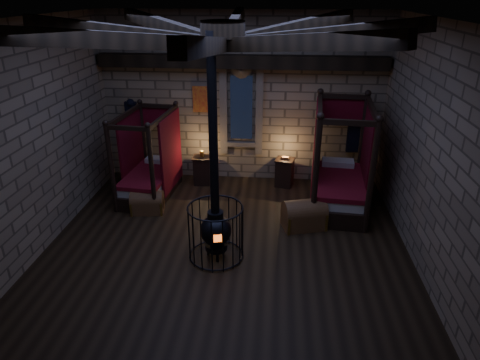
# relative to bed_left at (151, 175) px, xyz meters

# --- Properties ---
(room) EXTENTS (7.02, 7.02, 4.29)m
(room) POSITION_rel_bed_left_xyz_m (2.11, -2.18, 3.24)
(room) COLOR black
(room) RESTS_ON ground
(bed_left) EXTENTS (1.19, 2.03, 2.04)m
(bed_left) POSITION_rel_bed_left_xyz_m (0.00, 0.00, 0.00)
(bed_left) COLOR black
(bed_left) RESTS_ON ground
(bed_right) EXTENTS (1.39, 2.37, 2.38)m
(bed_right) POSITION_rel_bed_left_xyz_m (4.45, -0.18, 0.08)
(bed_right) COLOR black
(bed_right) RESTS_ON ground
(trunk_left) EXTENTS (0.76, 0.54, 0.52)m
(trunk_left) POSITION_rel_bed_left_xyz_m (0.17, -0.92, -0.27)
(trunk_left) COLOR brown
(trunk_left) RESTS_ON ground
(trunk_right) EXTENTS (0.99, 0.77, 0.64)m
(trunk_right) POSITION_rel_bed_left_xyz_m (3.64, -1.29, -0.22)
(trunk_right) COLOR brown
(trunk_right) RESTS_ON ground
(nightstand_left) EXTENTS (0.47, 0.45, 0.89)m
(nightstand_left) POSITION_rel_bed_left_xyz_m (1.14, 0.74, -0.13)
(nightstand_left) COLOR black
(nightstand_left) RESTS_ON ground
(nightstand_right) EXTENTS (0.54, 0.52, 0.79)m
(nightstand_right) POSITION_rel_bed_left_xyz_m (3.24, 0.78, -0.13)
(nightstand_right) COLOR black
(nightstand_right) RESTS_ON ground
(stove) EXTENTS (1.03, 1.03, 4.05)m
(stove) POSITION_rel_bed_left_xyz_m (1.95, -2.54, 0.13)
(stove) COLOR black
(stove) RESTS_ON ground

